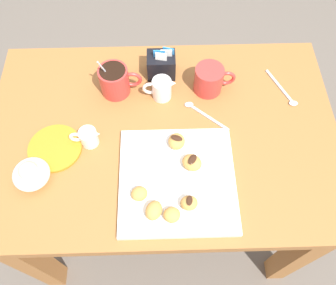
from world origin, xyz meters
The scene contains 21 objects.
ground_plane centered at (0.00, 0.00, 0.00)m, with size 8.00×8.00×0.00m, color #665B51.
dining_table centered at (0.00, 0.00, 0.58)m, with size 1.06×0.70×0.72m.
pastry_plate_square centered at (0.04, -0.16, 0.73)m, with size 0.32×0.32×0.02m, color white.
coffee_mug_red_left centered at (-0.14, 0.16, 0.77)m, with size 0.13×0.09×0.15m.
coffee_mug_red_right centered at (0.15, 0.16, 0.77)m, with size 0.13×0.09×0.09m.
cream_pitcher_white centered at (0.00, 0.13, 0.76)m, with size 0.10×0.06×0.07m.
sugar_caddy centered at (0.00, 0.23, 0.76)m, with size 0.09×0.07×0.11m.
ice_cream_bowl centered at (-0.36, -0.14, 0.75)m, with size 0.10×0.10×0.08m.
chocolate_sauce_pitcher centered at (-0.22, -0.03, 0.75)m, with size 0.09×0.05×0.06m.
saucer_orange_left centered at (-0.32, -0.05, 0.72)m, with size 0.16×0.16×0.01m, color orange.
loose_spoon_near_saucer centered at (0.39, 0.13, 0.72)m, with size 0.08×0.15×0.01m.
loose_spoon_by_plate centered at (0.12, 0.06, 0.72)m, with size 0.13×0.11×0.01m.
beignet_0 centered at (-0.07, -0.21, 0.75)m, with size 0.04×0.04×0.03m, color #D19347.
beignet_1 centered at (0.08, -0.12, 0.75)m, with size 0.05×0.06×0.04m, color #D19347.
chocolate_drizzle_1 centered at (0.08, -0.12, 0.77)m, with size 0.03×0.02×0.01m, color #381E11.
beignet_2 centered at (0.04, -0.05, 0.75)m, with size 0.05×0.05×0.03m, color #D19347.
chocolate_drizzle_2 centered at (0.04, -0.05, 0.77)m, with size 0.03×0.02×0.01m, color #381E11.
beignet_3 centered at (-0.03, -0.26, 0.75)m, with size 0.04×0.05×0.04m, color #D19347.
beignet_4 centered at (0.02, -0.27, 0.75)m, with size 0.04×0.04×0.03m, color #D19347.
beignet_5 centered at (0.06, -0.24, 0.75)m, with size 0.04×0.05×0.04m, color #D19347.
chocolate_drizzle_5 centered at (0.06, -0.24, 0.77)m, with size 0.03×0.02×0.01m, color #381E11.
Camera 1 is at (0.00, -0.55, 1.64)m, focal length 37.91 mm.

